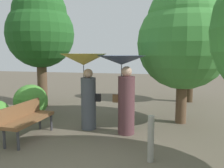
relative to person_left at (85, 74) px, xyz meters
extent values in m
cylinder|color=#474C56|center=(0.08, 0.01, -0.78)|extent=(0.39, 0.39, 1.37)
sphere|color=tan|center=(0.08, 0.01, 0.02)|extent=(0.24, 0.24, 0.24)
cylinder|color=#333338|center=(-0.04, 0.00, -0.17)|extent=(0.02, 0.02, 0.80)
cone|color=#D8C64C|center=(-0.04, 0.00, 0.38)|extent=(1.21, 1.21, 0.30)
cube|color=black|center=(0.33, 0.03, -0.62)|extent=(0.14, 0.10, 0.20)
cylinder|color=#563338|center=(1.12, -0.15, -0.74)|extent=(0.41, 0.41, 1.45)
sphere|color=tan|center=(1.12, -0.15, 0.10)|extent=(0.26, 0.26, 0.26)
cylinder|color=#333338|center=(0.99, -0.16, -0.13)|extent=(0.02, 0.02, 0.78)
cone|color=#38476B|center=(0.99, -0.16, 0.37)|extent=(1.18, 1.18, 0.22)
cube|color=brown|center=(0.85, -0.18, -0.57)|extent=(0.14, 0.10, 0.20)
cylinder|color=#38383D|center=(-0.88, -1.69, -1.24)|extent=(0.06, 0.06, 0.44)
cylinder|color=#38383D|center=(-1.22, -1.68, -1.24)|extent=(0.06, 0.06, 0.44)
cylinder|color=#38383D|center=(-0.83, -0.35, -1.24)|extent=(0.06, 0.06, 0.44)
cylinder|color=#38383D|center=(-1.17, -0.34, -1.24)|extent=(0.06, 0.06, 0.44)
cube|color=brown|center=(-1.03, -1.02, -1.00)|extent=(0.50, 1.52, 0.08)
cube|color=brown|center=(-1.27, -1.01, -0.81)|extent=(0.12, 1.50, 0.35)
cylinder|color=brown|center=(-2.50, 2.19, 0.34)|extent=(0.36, 0.36, 3.60)
sphere|color=#235B23|center=(-2.50, 2.19, 1.24)|extent=(2.47, 2.47, 2.47)
sphere|color=#235B23|center=(-2.50, 2.19, 1.96)|extent=(1.98, 1.98, 1.98)
cylinder|color=brown|center=(2.49, 1.13, 0.06)|extent=(0.30, 0.30, 3.04)
sphere|color=#428C3D|center=(2.49, 1.13, 0.82)|extent=(2.58, 2.58, 2.58)
sphere|color=#428C3D|center=(2.49, 1.13, 1.42)|extent=(2.06, 2.06, 2.06)
cylinder|color=#42301E|center=(2.97, 4.32, 0.10)|extent=(0.31, 0.31, 3.12)
sphere|color=#4C9338|center=(2.97, 4.32, 0.88)|extent=(1.98, 1.98, 1.98)
sphere|color=#4C9338|center=(2.97, 4.32, 1.50)|extent=(1.58, 1.58, 1.58)
sphere|color=#4C9338|center=(-2.04, 0.65, -0.94)|extent=(1.04, 1.04, 1.04)
cylinder|color=gray|center=(1.82, -1.58, -1.03)|extent=(0.12, 0.12, 0.88)
camera|label=1|loc=(2.09, -5.84, 0.54)|focal=38.09mm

